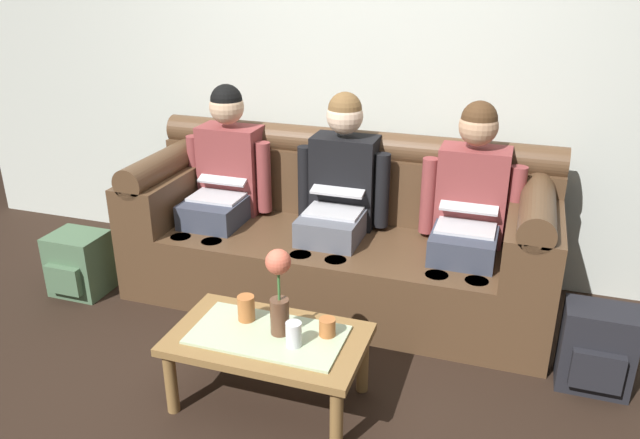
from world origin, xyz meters
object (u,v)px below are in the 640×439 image
(person_left, at_px, (224,179))
(person_middle, at_px, (339,192))
(coffee_table, at_px, (268,344))
(cup_near_left, at_px, (327,327))
(cup_near_right, at_px, (294,334))
(backpack_right, at_px, (596,350))
(person_right, at_px, (469,207))
(cup_far_center, at_px, (246,308))
(flower_vase, at_px, (279,288))
(backpack_left, at_px, (79,264))
(couch, at_px, (339,238))

(person_left, bearing_deg, person_middle, -0.02)
(coffee_table, distance_m, cup_near_left, 0.28)
(cup_near_right, distance_m, backpack_right, 1.45)
(person_right, bearing_deg, person_middle, -179.99)
(person_left, distance_m, cup_near_left, 1.44)
(person_middle, xyz_separation_m, cup_near_right, (0.14, -1.13, -0.24))
(person_middle, xyz_separation_m, person_right, (0.74, 0.00, -0.00))
(cup_far_center, bearing_deg, cup_near_right, -24.12)
(flower_vase, relative_size, cup_near_right, 3.65)
(coffee_table, relative_size, cup_near_left, 10.73)
(person_middle, height_order, backpack_left, person_middle)
(person_left, xyz_separation_m, person_middle, (0.74, -0.00, 0.00))
(person_middle, height_order, cup_near_right, person_middle)
(person_right, distance_m, flower_vase, 1.26)
(backpack_left, relative_size, backpack_right, 0.91)
(cup_far_center, bearing_deg, flower_vase, -15.91)
(person_middle, relative_size, cup_near_left, 14.98)
(backpack_right, bearing_deg, cup_near_right, -153.63)
(person_middle, height_order, flower_vase, person_middle)
(couch, height_order, person_left, person_left)
(person_right, relative_size, flower_vase, 2.99)
(person_middle, xyz_separation_m, backpack_right, (1.42, -0.49, -0.45))
(person_right, distance_m, cup_far_center, 1.35)
(coffee_table, bearing_deg, cup_far_center, 150.42)
(cup_far_center, bearing_deg, couch, 82.16)
(flower_vase, bearing_deg, cup_far_center, 164.09)
(person_right, xyz_separation_m, coffee_table, (-0.74, -1.08, -0.35))
(flower_vase, bearing_deg, couch, 92.71)
(couch, relative_size, cup_near_left, 30.06)
(couch, bearing_deg, coffee_table, -90.00)
(flower_vase, bearing_deg, backpack_right, 22.28)
(person_middle, height_order, cup_far_center, person_middle)
(person_middle, height_order, coffee_table, person_middle)
(backpack_left, bearing_deg, flower_vase, -19.81)
(person_left, relative_size, cup_far_center, 10.15)
(person_middle, xyz_separation_m, backpack_left, (-1.50, -0.50, -0.47))
(person_left, height_order, cup_near_left, person_left)
(flower_vase, height_order, cup_near_right, flower_vase)
(cup_near_right, relative_size, backpack_left, 0.29)
(cup_far_center, relative_size, backpack_right, 0.29)
(person_right, distance_m, cup_near_right, 1.30)
(flower_vase, bearing_deg, person_left, 126.86)
(backpack_right, bearing_deg, couch, 160.75)
(person_left, xyz_separation_m, backpack_right, (2.16, -0.49, -0.45))
(person_middle, relative_size, coffee_table, 1.40)
(person_middle, distance_m, backpack_left, 1.65)
(cup_near_right, bearing_deg, cup_near_left, 47.26)
(person_middle, bearing_deg, flower_vase, -87.28)
(cup_near_left, distance_m, backpack_right, 1.29)
(person_right, bearing_deg, flower_vase, -123.21)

